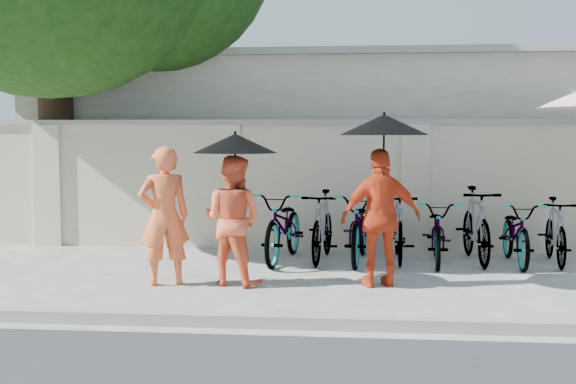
{
  "coord_description": "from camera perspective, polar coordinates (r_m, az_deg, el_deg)",
  "views": [
    {
      "loc": [
        1.08,
        -8.42,
        1.84
      ],
      "look_at": [
        0.2,
        0.83,
        1.1
      ],
      "focal_mm": 45.0,
      "sensor_mm": 36.0,
      "label": 1
    }
  ],
  "objects": [
    {
      "name": "parasol_right",
      "position": [
        8.63,
        7.6,
        5.29
      ],
      "size": [
        1.07,
        1.07,
        1.13
      ],
      "color": "black",
      "rests_on": "ground"
    },
    {
      "name": "bike_3",
      "position": [
        10.58,
        8.73,
        -2.7
      ],
      "size": [
        0.5,
        1.71,
        1.03
      ],
      "primitive_type": "imported",
      "rotation": [
        0.0,
        0.0,
        -0.01
      ],
      "color": "#A6A6A6",
      "rests_on": "ground"
    },
    {
      "name": "monk_center",
      "position": [
        8.85,
        -4.39,
        -2.24
      ],
      "size": [
        0.93,
        0.82,
        1.59
      ],
      "primitive_type": "imported",
      "rotation": [
        0.0,
        0.0,
        2.81
      ],
      "color": "#F86537",
      "rests_on": "ground"
    },
    {
      "name": "kerb",
      "position": [
        7.03,
        -3.64,
        -10.11
      ],
      "size": [
        40.0,
        0.16,
        0.12
      ],
      "primitive_type": "cube",
      "color": "gray",
      "rests_on": "ground"
    },
    {
      "name": "bike_1",
      "position": [
        10.46,
        2.73,
        -2.71
      ],
      "size": [
        0.67,
        1.76,
        1.03
      ],
      "primitive_type": "imported",
      "rotation": [
        0.0,
        0.0,
        -0.11
      ],
      "color": "#A6A6A6",
      "rests_on": "ground"
    },
    {
      "name": "bike_6",
      "position": [
        10.71,
        17.61,
        -3.11
      ],
      "size": [
        0.63,
        1.72,
        0.9
      ],
      "primitive_type": "imported",
      "rotation": [
        0.0,
        0.0,
        -0.02
      ],
      "color": "#A6A6A6",
      "rests_on": "ground"
    },
    {
      "name": "monk_left",
      "position": [
        8.93,
        -9.76,
        -1.88
      ],
      "size": [
        0.73,
        0.62,
        1.7
      ],
      "primitive_type": "imported",
      "rotation": [
        0.0,
        0.0,
        3.55
      ],
      "color": "orange",
      "rests_on": "ground"
    },
    {
      "name": "building_behind",
      "position": [
        15.45,
        8.86,
        3.61
      ],
      "size": [
        14.0,
        6.0,
        3.2
      ],
      "primitive_type": "cube",
      "color": "beige",
      "rests_on": "ground"
    },
    {
      "name": "ground",
      "position": [
        8.68,
        -1.86,
        -7.68
      ],
      "size": [
        80.0,
        80.0,
        0.0
      ],
      "primitive_type": "plane",
      "color": "beige"
    },
    {
      "name": "bike_7",
      "position": [
        10.89,
        20.38,
        -2.93
      ],
      "size": [
        0.59,
        1.61,
        0.95
      ],
      "primitive_type": "imported",
      "rotation": [
        0.0,
        0.0,
        -0.09
      ],
      "color": "#A6A6A6",
      "rests_on": "ground"
    },
    {
      "name": "compound_wall",
      "position": [
        11.65,
        5.02,
        0.4
      ],
      "size": [
        20.0,
        0.3,
        2.0
      ],
      "primitive_type": "cube",
      "color": "beige",
      "rests_on": "ground"
    },
    {
      "name": "parasol_center",
      "position": [
        8.7,
        -4.2,
        3.85
      ],
      "size": [
        1.02,
        1.02,
        0.95
      ],
      "color": "black",
      "rests_on": "ground"
    },
    {
      "name": "bike_0",
      "position": [
        10.46,
        -0.29,
        -2.74
      ],
      "size": [
        0.93,
        2.02,
        1.02
      ],
      "primitive_type": "imported",
      "rotation": [
        0.0,
        0.0,
        -0.13
      ],
      "color": "#A6A6A6",
      "rests_on": "ground"
    },
    {
      "name": "monk_right",
      "position": [
        8.77,
        7.37,
        -2.04
      ],
      "size": [
        1.05,
        0.64,
        1.68
      ],
      "primitive_type": "imported",
      "rotation": [
        0.0,
        0.0,
        3.39
      ],
      "color": "red",
      "rests_on": "ground"
    },
    {
      "name": "bike_5",
      "position": [
        10.69,
        14.63,
        -2.54
      ],
      "size": [
        0.59,
        1.84,
        1.09
      ],
      "primitive_type": "imported",
      "rotation": [
        0.0,
        0.0,
        0.04
      ],
      "color": "#A6A6A6",
      "rests_on": "ground"
    },
    {
      "name": "bike_4",
      "position": [
        10.48,
        11.78,
        -3.11
      ],
      "size": [
        0.75,
        1.79,
        0.92
      ],
      "primitive_type": "imported",
      "rotation": [
        0.0,
        0.0,
        -0.08
      ],
      "color": "#A6A6A6",
      "rests_on": "ground"
    },
    {
      "name": "bike_2",
      "position": [
        10.45,
        5.75,
        -2.82
      ],
      "size": [
        0.83,
        1.96,
        1.01
      ],
      "primitive_type": "imported",
      "rotation": [
        0.0,
        0.0,
        -0.09
      ],
      "color": "#A6A6A6",
      "rests_on": "ground"
    }
  ]
}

